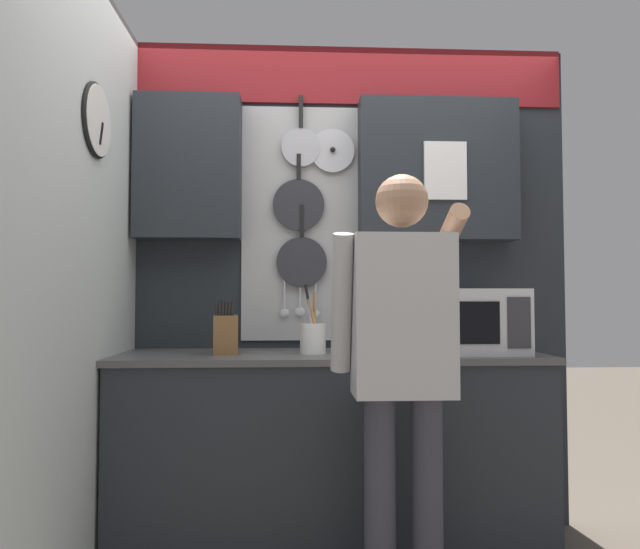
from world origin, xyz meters
TOP-DOWN VIEW (x-y plane):
  - base_cabinet_counter at (0.00, -0.00)m, footprint 1.98×0.60m
  - back_wall_unit at (0.02, 0.27)m, footprint 2.55×0.22m
  - side_wall at (-1.01, -0.42)m, footprint 0.07×1.60m
  - microwave at (0.65, -0.03)m, footprint 0.47×0.40m
  - knife_block at (-0.49, -0.03)m, footprint 0.13×0.16m
  - utensil_crock at (-0.09, -0.03)m, footprint 0.12×0.12m
  - person at (0.24, -0.51)m, footprint 0.54×0.62m

SIDE VIEW (x-z plane):
  - base_cabinet_counter at x=0.00m, z-range 0.00..0.93m
  - person at x=0.24m, z-range 0.16..1.83m
  - utensil_crock at x=-0.09m, z-range 0.85..1.18m
  - knife_block at x=-0.49m, z-range 0.90..1.15m
  - microwave at x=0.65m, z-range 0.94..1.24m
  - side_wall at x=-1.01m, z-range 0.01..2.54m
  - back_wall_unit at x=0.02m, z-range 0.26..2.79m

